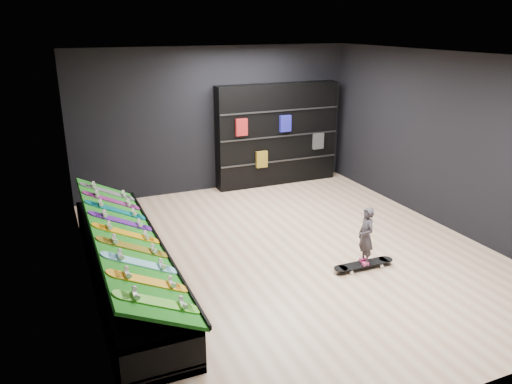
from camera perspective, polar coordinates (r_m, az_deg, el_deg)
name	(u,v)px	position (r m, az deg, el deg)	size (l,w,h in m)	color
floor	(290,251)	(7.98, 3.89, -6.78)	(6.00, 7.00, 0.01)	#CFAD8C
ceiling	(295,56)	(7.21, 4.44, 15.25)	(6.00, 7.00, 0.01)	white
wall_back	(216,120)	(10.61, -4.58, 8.23)	(6.00, 0.02, 3.00)	black
wall_front	(474,256)	(4.81, 23.63, -6.74)	(6.00, 0.02, 3.00)	black
wall_left	(81,184)	(6.69, -19.39, 0.81)	(0.02, 7.00, 3.00)	black
wall_right	(448,142)	(9.19, 21.11, 5.36)	(0.02, 7.00, 3.00)	black
display_rack	(125,267)	(7.18, -14.71, -8.24)	(0.90, 4.50, 0.50)	black
turf_ramp	(126,235)	(7.00, -14.62, -4.82)	(1.00, 4.50, 0.04)	#105C0E
back_shelving	(277,135)	(11.02, 2.41, 6.58)	(2.76, 0.32, 2.21)	black
floor_skateboard	(364,266)	(7.59, 12.19, -8.27)	(0.98, 0.22, 0.09)	black
child	(365,247)	(7.45, 12.36, -6.16)	(0.20, 0.14, 0.52)	black
display_board_0	(158,302)	(5.31, -11.13, -12.24)	(0.98, 0.22, 0.09)	green
display_board_1	(149,281)	(5.72, -12.18, -9.92)	(0.98, 0.22, 0.09)	orange
display_board_2	(140,263)	(6.13, -13.08, -7.90)	(0.98, 0.22, 0.09)	#0CB2E5
display_board_3	(133,247)	(6.56, -13.86, -6.14)	(0.98, 0.22, 0.09)	yellow
display_board_4	(127,233)	(6.99, -14.54, -4.60)	(0.98, 0.22, 0.09)	yellow
display_board_5	(121,221)	(7.42, -15.13, -3.23)	(0.98, 0.22, 0.09)	purple
display_board_6	(116,210)	(7.87, -15.66, -2.02)	(0.98, 0.22, 0.09)	#0C8C99
display_board_7	(112,200)	(8.31, -16.13, -0.94)	(0.98, 0.22, 0.09)	#2626BF
display_board_8	(108,192)	(8.76, -16.56, 0.04)	(0.98, 0.22, 0.09)	black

